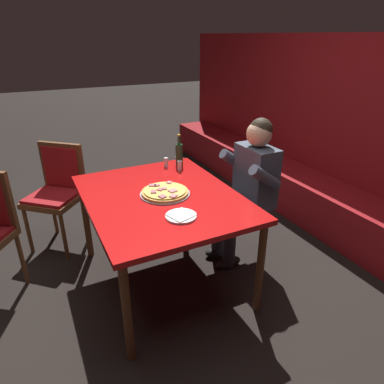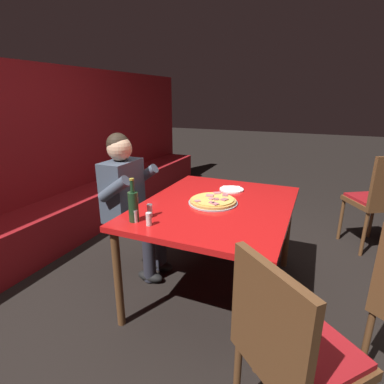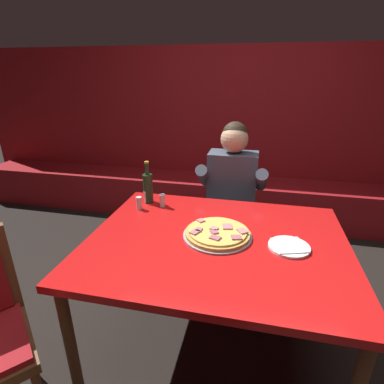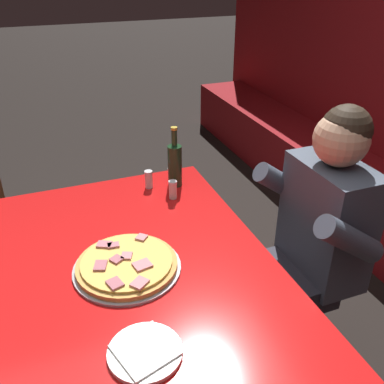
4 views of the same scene
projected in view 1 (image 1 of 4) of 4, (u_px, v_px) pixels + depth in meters
ground_plane at (165, 278)px, 2.90m from camera, size 24.00×24.00×0.00m
booth_wall_panel at (365, 138)px, 3.38m from camera, size 6.80×0.16×1.90m
booth_bench at (330, 209)px, 3.56m from camera, size 6.46×0.48×0.46m
main_dining_table at (162, 204)px, 2.60m from camera, size 1.38×1.09×0.78m
pizza at (165, 192)px, 2.58m from camera, size 0.38×0.38×0.05m
plate_white_paper at (181, 216)px, 2.26m from camera, size 0.21×0.21×0.02m
beer_bottle at (179, 154)px, 3.12m from camera, size 0.07×0.07×0.29m
shaker_red_pepper_flakes at (178, 161)px, 3.15m from camera, size 0.04×0.04×0.09m
shaker_parmesan at (180, 166)px, 3.04m from camera, size 0.04×0.04×0.09m
shaker_black_pepper at (166, 163)px, 3.12m from camera, size 0.04×0.04×0.09m
diner_seated_blue_shirt at (247, 186)px, 2.92m from camera, size 0.53×0.53×1.27m
dining_chair_near_right at (58, 188)px, 3.19m from camera, size 0.62×0.62×0.98m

